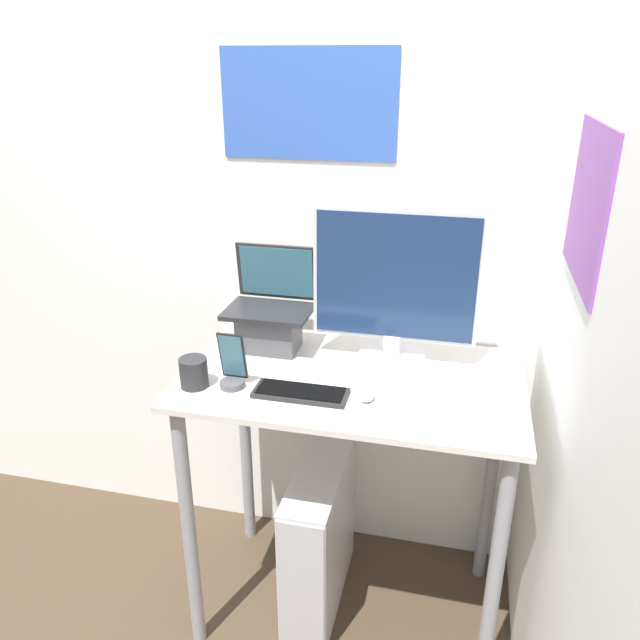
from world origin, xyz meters
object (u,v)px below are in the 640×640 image
Objects in this scene: cell_phone at (232,369)px; monitor at (395,293)px; computer_tower at (319,536)px; keyboard at (301,393)px; mouse at (367,395)px; laptop at (270,320)px.

monitor is at bearing 32.34° from cell_phone.
computer_tower is at bearing 33.98° from cell_phone.
monitor is 0.43m from keyboard.
cell_phone is 0.31× the size of computer_tower.
mouse is 0.72m from computer_tower.
laptop is 0.59× the size of computer_tower.
computer_tower is (-0.18, 0.14, -0.69)m from mouse.
laptop is 0.48m from mouse.
computer_tower is (0.20, -0.13, -0.77)m from laptop.
monitor is at bearing 30.51° from computer_tower.
cell_phone is (-0.44, -0.28, -0.18)m from monitor.
computer_tower is at bearing -149.49° from monitor.
monitor reaches higher than laptop.
computer_tower is (0.02, 0.16, -0.68)m from keyboard.
mouse is at bearing 1.56° from cell_phone.
cell_phone is (-0.41, -0.01, 0.04)m from mouse.
monitor is at bearing -1.10° from laptop.
mouse is at bearing -39.21° from computer_tower.
laptop is at bearing 143.81° from mouse.
mouse is (0.19, 0.02, 0.01)m from keyboard.
laptop is 0.65× the size of monitor.
monitor is 0.92× the size of computer_tower.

